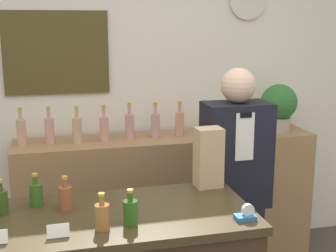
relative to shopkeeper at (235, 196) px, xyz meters
name	(u,v)px	position (x,y,z in m)	size (l,w,h in m)	color
back_wall	(129,86)	(-0.49, 0.99, 0.57)	(5.20, 0.09, 2.70)	silver
back_shelf	(167,201)	(-0.25, 0.72, -0.28)	(2.22, 0.43, 1.00)	#9E754C
shopkeeper	(235,196)	(0.00, 0.00, 0.00)	(0.40, 0.25, 1.57)	black
potted_plant	(279,106)	(0.63, 0.70, 0.42)	(0.28, 0.28, 0.37)	#9E998E
paper_bag	(209,158)	(-0.28, -0.30, 0.35)	(0.14, 0.11, 0.32)	tan
tape_dispenser	(246,215)	(-0.26, -0.75, 0.22)	(0.09, 0.06, 0.07)	#2D66A8
price_card_right	(58,231)	(-1.06, -0.73, 0.22)	(0.09, 0.02, 0.06)	white
counter_bottle_0	(1,201)	(-1.31, -0.42, 0.26)	(0.06, 0.06, 0.16)	#2E4819
counter_bottle_1	(36,194)	(-1.16, -0.37, 0.26)	(0.06, 0.06, 0.16)	#335B1D
counter_bottle_2	(65,197)	(-1.02, -0.44, 0.26)	(0.06, 0.06, 0.16)	brown
counter_bottle_3	(102,216)	(-0.88, -0.70, 0.26)	(0.06, 0.06, 0.16)	#986534
counter_bottle_4	(130,212)	(-0.76, -0.68, 0.26)	(0.06, 0.06, 0.16)	#2A591A
shelf_bottle_0	(21,131)	(-1.28, 0.73, 0.32)	(0.06, 0.06, 0.26)	tan
shelf_bottle_1	(50,130)	(-1.09, 0.72, 0.32)	(0.06, 0.06, 0.26)	tan
shelf_bottle_2	(77,129)	(-0.90, 0.70, 0.32)	(0.06, 0.06, 0.26)	tan
shelf_bottle_3	(104,128)	(-0.72, 0.70, 0.32)	(0.06, 0.06, 0.26)	tan
shelf_bottle_4	(130,125)	(-0.53, 0.74, 0.32)	(0.06, 0.06, 0.26)	tan
shelf_bottle_5	(155,125)	(-0.34, 0.72, 0.32)	(0.06, 0.06, 0.26)	tan
shelf_bottle_6	(180,123)	(-0.15, 0.73, 0.32)	(0.06, 0.06, 0.26)	tan
shelf_bottle_7	(204,122)	(0.04, 0.73, 0.32)	(0.06, 0.06, 0.26)	tan
shelf_bottle_8	(227,120)	(0.22, 0.73, 0.32)	(0.06, 0.06, 0.26)	tan
shelf_bottle_9	(250,119)	(0.41, 0.74, 0.32)	(0.06, 0.06, 0.26)	tan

